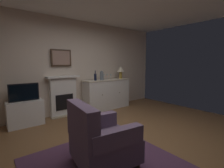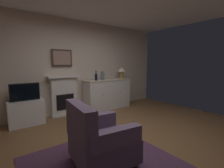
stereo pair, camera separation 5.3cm
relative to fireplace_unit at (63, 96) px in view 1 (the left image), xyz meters
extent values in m
cube|color=brown|center=(0.39, -2.17, -0.60)|extent=(6.24, 4.65, 0.10)
cube|color=beige|center=(0.39, 0.13, 0.78)|extent=(6.24, 0.06, 2.66)
cube|color=#4C2D47|center=(-0.39, -2.52, -0.54)|extent=(1.99, 1.86, 0.02)
cube|color=white|center=(0.00, 0.01, -0.02)|extent=(0.70, 0.18, 1.05)
cube|color=tan|center=(0.00, -0.09, -0.53)|extent=(0.77, 0.20, 0.03)
cube|color=black|center=(0.00, -0.09, -0.16)|extent=(0.48, 0.02, 0.42)
cube|color=white|center=(0.00, -0.02, 0.53)|extent=(0.87, 0.27, 0.05)
cube|color=#473323|center=(0.00, 0.05, 1.03)|extent=(0.55, 0.03, 0.45)
cube|color=#9E7A6B|center=(0.00, 0.03, 1.03)|extent=(0.47, 0.01, 0.37)
cube|color=white|center=(1.35, -0.18, -0.10)|extent=(1.51, 0.45, 0.90)
cube|color=beige|center=(1.35, -0.18, 0.37)|extent=(1.54, 0.48, 0.03)
sphere|color=brown|center=(1.02, -0.41, -0.03)|extent=(0.02, 0.02, 0.02)
sphere|color=brown|center=(1.69, -0.41, -0.03)|extent=(0.02, 0.02, 0.02)
cylinder|color=#B79338|center=(1.93, -0.18, 0.50)|extent=(0.10, 0.10, 0.22)
cone|color=#EFE5C6|center=(1.93, -0.18, 0.70)|extent=(0.26, 0.26, 0.18)
cylinder|color=black|center=(0.90, -0.22, 0.49)|extent=(0.08, 0.08, 0.20)
cylinder|color=black|center=(0.90, -0.22, 0.63)|extent=(0.03, 0.03, 0.09)
cylinder|color=silver|center=(1.28, -0.14, 0.39)|extent=(0.06, 0.06, 0.00)
cylinder|color=silver|center=(1.28, -0.14, 0.44)|extent=(0.01, 0.01, 0.09)
cone|color=silver|center=(1.28, -0.14, 0.52)|extent=(0.07, 0.07, 0.07)
cylinder|color=silver|center=(1.39, -0.15, 0.39)|extent=(0.06, 0.06, 0.00)
cylinder|color=silver|center=(1.39, -0.15, 0.44)|extent=(0.01, 0.01, 0.09)
cone|color=silver|center=(1.39, -0.15, 0.52)|extent=(0.07, 0.07, 0.07)
cylinder|color=silver|center=(1.50, -0.19, 0.39)|extent=(0.06, 0.06, 0.00)
cylinder|color=silver|center=(1.50, -0.19, 0.44)|extent=(0.01, 0.01, 0.09)
cone|color=silver|center=(1.50, -0.19, 0.52)|extent=(0.07, 0.07, 0.07)
cylinder|color=slate|center=(1.13, -0.23, 0.51)|extent=(0.11, 0.11, 0.24)
sphere|color=slate|center=(1.13, -0.23, 0.63)|extent=(0.08, 0.08, 0.08)
cube|color=white|center=(-0.97, -0.16, -0.26)|extent=(0.75, 0.42, 0.58)
cube|color=black|center=(-0.97, -0.18, 0.23)|extent=(0.62, 0.06, 0.40)
cube|color=black|center=(-0.97, -0.22, 0.23)|extent=(0.57, 0.01, 0.35)
cube|color=#604C66|center=(-0.37, -2.49, -0.29)|extent=(0.89, 0.85, 0.32)
cube|color=#604C66|center=(-0.70, -2.45, 0.12)|extent=(0.25, 0.77, 0.50)
cube|color=#604C66|center=(-0.41, -2.81, -0.02)|extent=(0.73, 0.23, 0.22)
cube|color=#604C66|center=(-0.33, -2.18, -0.02)|extent=(0.73, 0.23, 0.22)
cylinder|color=#473323|center=(-0.07, -2.85, -0.50)|extent=(0.05, 0.05, 0.10)
cylinder|color=#473323|center=(0.01, -2.22, -0.50)|extent=(0.05, 0.05, 0.10)
cylinder|color=#473323|center=(-0.67, -2.13, -0.50)|extent=(0.05, 0.05, 0.10)
camera|label=1|loc=(-1.59, -4.23, 0.88)|focal=25.62mm
camera|label=2|loc=(-1.55, -4.26, 0.88)|focal=25.62mm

